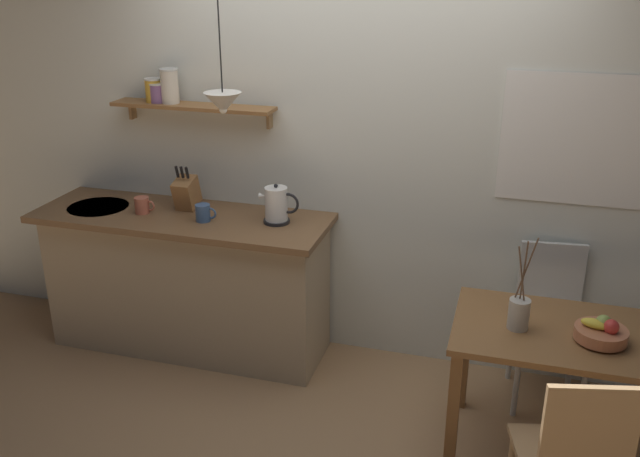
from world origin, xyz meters
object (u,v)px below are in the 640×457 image
at_px(dining_chair_near, 574,457).
at_px(dining_table, 560,351).
at_px(fruit_bowl, 601,332).
at_px(dining_chair_far, 549,317).
at_px(twig_vase, 519,312).
at_px(coffee_mug_by_sink, 142,205).
at_px(coffee_mug_spare, 203,213).
at_px(pendant_lamp, 223,103).
at_px(knife_block, 186,192).
at_px(electric_kettle, 277,205).

bearing_deg(dining_chair_near, dining_table, 94.41).
height_order(dining_chair_near, fruit_bowl, dining_chair_near).
bearing_deg(dining_chair_far, dining_chair_near, -86.30).
relative_size(twig_vase, coffee_mug_by_sink, 3.64).
height_order(twig_vase, coffee_mug_by_sink, twig_vase).
distance_m(dining_table, dining_chair_near, 0.67).
relative_size(fruit_bowl, coffee_mug_by_sink, 1.83).
distance_m(coffee_mug_spare, pendant_lamp, 0.72).
bearing_deg(dining_chair_far, coffee_mug_spare, -174.77).
xyz_separation_m(dining_table, coffee_mug_by_sink, (-2.47, 0.40, 0.37)).
distance_m(fruit_bowl, coffee_mug_by_sink, 2.68).
height_order(dining_table, fruit_bowl, fruit_bowl).
distance_m(dining_chair_far, twig_vase, 0.71).
height_order(fruit_bowl, knife_block, knife_block).
bearing_deg(knife_block, twig_vase, -16.05).
relative_size(dining_table, dining_chair_near, 1.12).
bearing_deg(dining_table, dining_chair_near, -85.59).
height_order(dining_table, dining_chair_near, dining_chair_near).
xyz_separation_m(dining_chair_near, twig_vase, (-0.26, 0.62, 0.30)).
bearing_deg(twig_vase, coffee_mug_spare, 167.04).
height_order(electric_kettle, coffee_mug_spare, electric_kettle).
bearing_deg(coffee_mug_spare, knife_block, 139.43).
relative_size(electric_kettle, knife_block, 0.85).
bearing_deg(knife_block, fruit_bowl, -14.12).
bearing_deg(dining_table, coffee_mug_spare, 169.41).
bearing_deg(electric_kettle, fruit_bowl, -16.96).
bearing_deg(fruit_bowl, dining_table, 159.57).
xyz_separation_m(dining_chair_far, electric_kettle, (-1.59, -0.08, 0.54)).
bearing_deg(electric_kettle, knife_block, 174.51).
bearing_deg(knife_block, coffee_mug_spare, -40.57).
height_order(dining_chair_far, fruit_bowl, dining_chair_far).
bearing_deg(dining_table, dining_chair_far, 92.87).
bearing_deg(coffee_mug_spare, pendant_lamp, -22.79).
relative_size(dining_chair_near, pendant_lamp, 1.54).
bearing_deg(dining_chair_far, coffee_mug_by_sink, -176.16).
bearing_deg(electric_kettle, coffee_mug_spare, -166.77).
xyz_separation_m(fruit_bowl, twig_vase, (-0.37, 0.02, 0.03)).
relative_size(dining_chair_near, twig_vase, 1.92).
xyz_separation_m(dining_chair_far, coffee_mug_spare, (-2.02, -0.19, 0.48)).
relative_size(coffee_mug_spare, pendant_lamp, 0.22).
distance_m(electric_kettle, pendant_lamp, 0.69).
bearing_deg(fruit_bowl, dining_chair_near, -100.52).
bearing_deg(coffee_mug_by_sink, twig_vase, -11.14).
height_order(twig_vase, knife_block, knife_block).
relative_size(dining_table, coffee_mug_spare, 7.87).
height_order(dining_table, dining_chair_far, dining_chair_far).
xyz_separation_m(dining_chair_far, coffee_mug_by_sink, (-2.44, -0.16, 0.48)).
relative_size(dining_table, electric_kettle, 4.21).
relative_size(coffee_mug_by_sink, coffee_mug_spare, 1.00).
height_order(dining_table, knife_block, knife_block).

